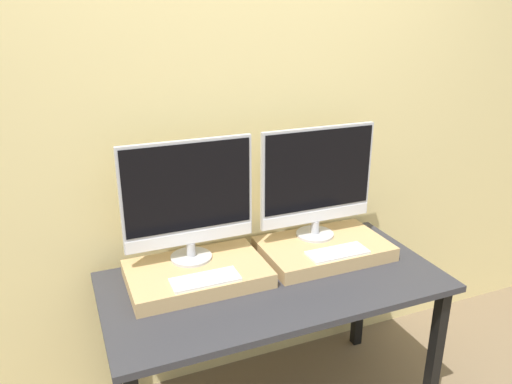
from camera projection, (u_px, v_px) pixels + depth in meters
The scene contains 8 objects.
wall_back at pixel (238, 135), 2.39m from camera, with size 8.00×0.04×2.60m.
workbench at pixel (274, 295), 2.23m from camera, with size 1.49×0.74×0.75m.
wooden_riser_left at pixel (197, 274), 2.18m from camera, with size 0.60×0.38×0.07m.
monitor_left at pixel (188, 198), 2.14m from camera, with size 0.58×0.19×0.55m.
keyboard_left at pixel (205, 279), 2.06m from camera, with size 0.28×0.12×0.01m.
wooden_riser_right at pixel (323, 249), 2.41m from camera, with size 0.60×0.38×0.07m.
monitor_right at pixel (317, 179), 2.37m from camera, with size 0.58×0.19×0.55m.
keyboard_right at pixel (337, 252), 2.28m from camera, with size 0.28×0.12×0.01m.
Camera 1 is at (-0.81, -1.38, 1.88)m, focal length 35.00 mm.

